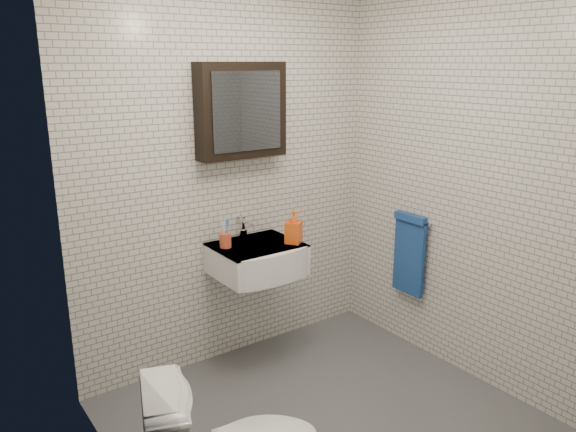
% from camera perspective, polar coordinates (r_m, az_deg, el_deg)
% --- Properties ---
extents(ground, '(2.20, 2.00, 0.01)m').
position_cam_1_polar(ground, '(3.46, 3.57, -19.85)').
color(ground, '#505358').
rests_on(ground, ground).
extents(room_shell, '(2.22, 2.02, 2.51)m').
position_cam_1_polar(room_shell, '(2.87, 4.06, 4.67)').
color(room_shell, silver).
rests_on(room_shell, ground).
extents(washbasin, '(0.55, 0.50, 0.20)m').
position_cam_1_polar(washbasin, '(3.67, -2.88, -4.44)').
color(washbasin, white).
rests_on(washbasin, room_shell).
extents(faucet, '(0.06, 0.20, 0.15)m').
position_cam_1_polar(faucet, '(3.77, -4.53, -1.30)').
color(faucet, silver).
rests_on(faucet, washbasin).
extents(mirror_cabinet, '(0.60, 0.15, 0.60)m').
position_cam_1_polar(mirror_cabinet, '(3.62, -4.76, 10.62)').
color(mirror_cabinet, black).
rests_on(mirror_cabinet, room_shell).
extents(towel_rail, '(0.09, 0.30, 0.58)m').
position_cam_1_polar(towel_rail, '(4.01, 12.23, -3.47)').
color(towel_rail, silver).
rests_on(towel_rail, room_shell).
extents(toothbrush_cup, '(0.10, 0.10, 0.21)m').
position_cam_1_polar(toothbrush_cup, '(3.61, -6.38, -2.38)').
color(toothbrush_cup, '#BF4C2F').
rests_on(toothbrush_cup, washbasin).
extents(soap_bottle, '(0.14, 0.14, 0.22)m').
position_cam_1_polar(soap_bottle, '(3.66, 0.58, -1.14)').
color(soap_bottle, orange).
rests_on(soap_bottle, washbasin).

